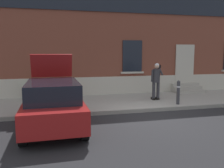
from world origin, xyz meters
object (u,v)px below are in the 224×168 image
object	(u,v)px
bollard_near_person	(178,91)
planter_olive	(31,90)
planter_terracotta	(70,89)
person_on_phone	(156,79)
hatchback_car_red	(53,103)

from	to	relation	value
bollard_near_person	planter_olive	distance (m)	6.93
bollard_near_person	planter_terracotta	world-z (taller)	bollard_near_person
planter_olive	planter_terracotta	distance (m)	1.85
person_on_phone	planter_olive	xyz separation A→B (m)	(-5.80, 1.69, -0.55)
planter_olive	planter_terracotta	world-z (taller)	same
hatchback_car_red	bollard_near_person	distance (m)	5.50
planter_olive	person_on_phone	bearing A→B (deg)	-16.22
bollard_near_person	planter_olive	bearing A→B (deg)	156.11
planter_terracotta	bollard_near_person	bearing A→B (deg)	-31.21
hatchback_car_red	bollard_near_person	size ratio (longest dim) A/B	3.91
bollard_near_person	person_on_phone	xyz separation A→B (m)	(-0.54, 1.12, 0.44)
hatchback_car_red	person_on_phone	size ratio (longest dim) A/B	2.33
bollard_near_person	person_on_phone	world-z (taller)	person_on_phone
bollard_near_person	planter_olive	xyz separation A→B (m)	(-6.34, 2.81, -0.11)
person_on_phone	hatchback_car_red	bearing A→B (deg)	-161.95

